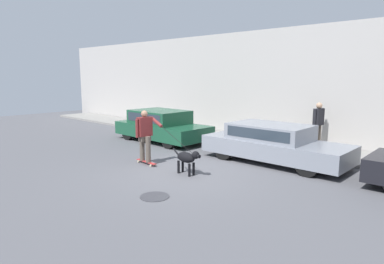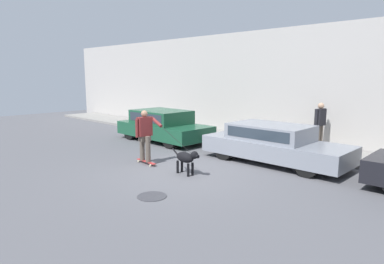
{
  "view_description": "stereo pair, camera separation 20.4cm",
  "coord_description": "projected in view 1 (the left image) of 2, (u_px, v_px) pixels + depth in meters",
  "views": [
    {
      "loc": [
        6.53,
        -6.7,
        2.7
      ],
      "look_at": [
        -0.62,
        0.97,
        0.95
      ],
      "focal_mm": 32.0,
      "sensor_mm": 36.0,
      "label": 1
    },
    {
      "loc": [
        6.67,
        -6.56,
        2.7
      ],
      "look_at": [
        -0.62,
        0.97,
        0.95
      ],
      "focal_mm": 32.0,
      "sensor_mm": 36.0,
      "label": 2
    }
  ],
  "objects": [
    {
      "name": "parked_car_0",
      "position": [
        161.0,
        126.0,
        14.08
      ],
      "size": [
        4.16,
        1.92,
        1.27
      ],
      "rotation": [
        0.0,
        0.0,
        -0.02
      ],
      "color": "black",
      "rests_on": "ground_plane"
    },
    {
      "name": "parked_car_1",
      "position": [
        273.0,
        144.0,
        10.61
      ],
      "size": [
        4.53,
        1.73,
        1.2
      ],
      "rotation": [
        0.0,
        0.0,
        0.01
      ],
      "color": "black",
      "rests_on": "ground_plane"
    },
    {
      "name": "pedestrian_with_bag",
      "position": [
        318.0,
        123.0,
        12.2
      ],
      "size": [
        0.26,
        0.72,
        1.63
      ],
      "rotation": [
        0.0,
        0.0,
        3.02
      ],
      "color": "brown",
      "rests_on": "sidewalk_curb"
    },
    {
      "name": "back_wall",
      "position": [
        289.0,
        86.0,
        13.62
      ],
      "size": [
        32.0,
        0.3,
        4.54
      ],
      "color": "#B2ADA8",
      "rests_on": "ground_plane"
    },
    {
      "name": "manhole_cover",
      "position": [
        155.0,
        197.0,
        7.67
      ],
      "size": [
        0.66,
        0.66,
        0.01
      ],
      "color": "#38383D",
      "rests_on": "ground_plane"
    },
    {
      "name": "ground_plane",
      "position": [
        185.0,
        172.0,
        9.67
      ],
      "size": [
        36.0,
        36.0,
        0.0
      ],
      "primitive_type": "plane",
      "color": "#545459"
    },
    {
      "name": "skateboarder",
      "position": [
        145.0,
        134.0,
        10.35
      ],
      "size": [
        2.48,
        0.63,
        1.65
      ],
      "rotation": [
        0.0,
        0.0,
        -0.09
      ],
      "color": "beige",
      "rests_on": "ground_plane"
    },
    {
      "name": "dog",
      "position": [
        187.0,
        158.0,
        9.31
      ],
      "size": [
        1.08,
        0.33,
        0.71
      ],
      "rotation": [
        0.0,
        0.0,
        -0.06
      ],
      "color": "black",
      "rests_on": "ground_plane"
    },
    {
      "name": "sidewalk_curb",
      "position": [
        271.0,
        145.0,
        13.09
      ],
      "size": [
        30.0,
        2.14,
        0.11
      ],
      "color": "gray",
      "rests_on": "ground_plane"
    }
  ]
}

